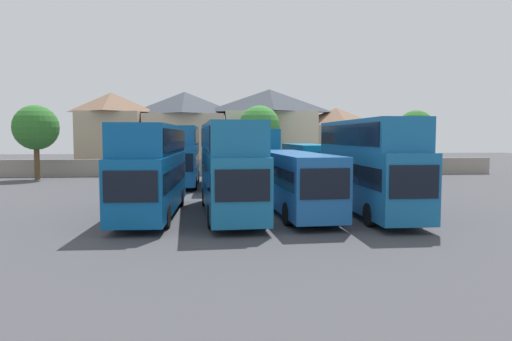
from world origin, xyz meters
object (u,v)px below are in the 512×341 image
bus_7 (257,154)px  bus_8 (306,162)px  bus_5 (183,152)px  bus_3 (294,178)px  bus_6 (226,151)px  house_terrace_right (269,129)px  tree_left_of_lot (260,126)px  house_terrace_left (112,131)px  tree_right_of_lot (36,128)px  house_terrace_far_right (336,138)px  bus_1 (152,165)px  bus_4 (367,161)px  tree_behind_wall (416,129)px  bus_2 (229,163)px  house_terrace_centre (185,130)px

bus_7 → bus_8: bus_7 is taller
bus_5 → bus_7: (6.26, -0.48, -0.15)m
bus_3 → bus_6: (-3.39, 14.38, 1.03)m
house_terrace_right → tree_left_of_lot: bearing=-108.3°
bus_3 → bus_8: (3.47, 14.33, 0.11)m
bus_8 → house_terrace_left: 26.96m
house_terrace_left → house_terrace_right: house_terrace_right is taller
bus_7 → tree_right_of_lot: (-20.65, 7.10, 2.32)m
tree_left_of_lot → house_terrace_far_right: bearing=28.2°
bus_1 → bus_3: bus_1 is taller
bus_4 → tree_behind_wall: size_ratio=1.73×
bus_2 → tree_left_of_lot: bearing=167.8°
bus_7 → tree_left_of_lot: tree_left_of_lot is taller
bus_1 → tree_behind_wall: tree_behind_wall is taller
bus_7 → house_terrace_far_right: bearing=145.6°
bus_1 → house_terrace_centre: (-0.35, 33.81, 2.21)m
bus_6 → house_terrace_centre: 19.78m
house_terrace_left → tree_right_of_lot: 11.70m
bus_1 → house_terrace_right: bearing=164.4°
bus_5 → house_terrace_far_right: house_terrace_far_right is taller
bus_6 → tree_behind_wall: (20.17, 8.21, 2.06)m
house_terrace_far_right → tree_left_of_lot: house_terrace_far_right is taller
bus_2 → bus_6: 14.71m
bus_6 → tree_left_of_lot: tree_left_of_lot is taller
bus_3 → bus_8: size_ratio=1.13×
bus_3 → house_terrace_right: (2.42, 32.30, 3.15)m
bus_4 → bus_7: bearing=-162.7°
bus_4 → house_terrace_far_right: size_ratio=1.46×
bus_8 → bus_4: bearing=1.1°
bus_4 → bus_8: 14.76m
bus_3 → bus_4: bus_4 is taller
bus_2 → tree_right_of_lot: (-17.87, 21.91, 2.23)m
bus_2 → bus_4: (7.49, -0.07, 0.09)m
bus_8 → tree_right_of_lot: (-24.87, 7.26, 2.99)m
bus_4 → tree_left_of_lot: size_ratio=1.57×
bus_5 → bus_8: size_ratio=0.99×
bus_1 → tree_left_of_lot: bearing=164.6°
house_terrace_far_right → bus_5: bearing=-135.5°
bus_1 → bus_2: 4.07m
house_terrace_left → house_terrace_right: size_ratio=0.82×
bus_8 → house_terrace_right: house_terrace_right is taller
bus_6 → house_terrace_far_right: size_ratio=1.46×
bus_7 → house_terrace_far_right: house_terrace_far_right is taller
bus_5 → bus_3: bearing=25.0°
bus_2 → bus_6: (0.15, 14.70, 0.16)m
bus_7 → house_terrace_right: bearing=168.2°
tree_left_of_lot → bus_1: bearing=-106.9°
bus_2 → bus_3: (3.53, 0.32, -0.87)m
house_terrace_centre → tree_behind_wall: size_ratio=1.45×
bus_1 → bus_6: (4.22, 14.66, 0.22)m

